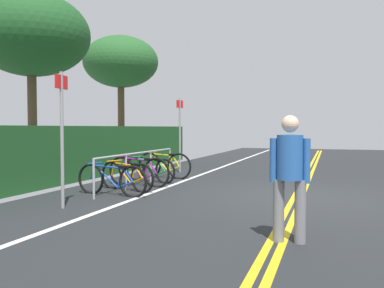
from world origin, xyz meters
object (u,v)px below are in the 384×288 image
Objects in this scene: bicycle_1 at (127,176)px; bicycle_4 at (164,165)px; bicycle_2 at (139,171)px; tree_far_right at (121,63)px; bicycle_3 at (150,170)px; bike_rack at (139,161)px; sign_post_near at (62,127)px; sign_post_far at (180,128)px; tree_mid at (31,35)px; pedestrian at (290,170)px; bicycle_0 at (111,180)px.

bicycle_1 is 0.94× the size of bicycle_4.
tree_far_right is (6.08, 3.74, 3.73)m from bicycle_2.
bike_rack is at bearing -175.94° from bicycle_3.
sign_post_near is at bearing 177.58° from bicycle_1.
sign_post_far is 5.25m from tree_mid.
bicycle_4 reaches higher than bicycle_3.
bike_rack reaches higher than bicycle_1.
sign_post_far is at bearing 29.76° from pedestrian.
bike_rack is 0.77× the size of tree_mid.
bicycle_1 is at bearing -175.21° from bicycle_2.
bike_rack is 5.48m from tree_mid.
pedestrian is 0.67× the size of sign_post_far.
tree_mid is (4.08, 4.01, 2.73)m from sign_post_near.
bicycle_3 is at bearing -178.99° from sign_post_far.
bicycle_2 reaches higher than bicycle_0.
pedestrian is at bearing -142.37° from tree_far_right.
sign_post_near reaches higher than pedestrian.
sign_post_far reaches higher than bike_rack.
tree_far_right is at bearing 26.87° from bicycle_0.
tree_far_right is at bearing 40.14° from bicycle_4.
tree_mid reaches higher than bicycle_0.
tree_mid reaches higher than bicycle_3.
bicycle_2 is 0.73× the size of sign_post_near.
bicycle_4 is 0.31× the size of tree_mid.
bicycle_2 is 5.61m from pedestrian.
tree_far_right is at bearing 22.27° from sign_post_near.
sign_post_far is at bearing 0.74° from sign_post_near.
bike_rack is at bearing 15.62° from bicycle_2.
pedestrian is at bearing -129.10° from bicycle_1.
bicycle_1 is (-0.81, -0.08, -0.28)m from bike_rack.
bike_rack is at bearing 179.76° from bicycle_4.
bicycle_1 is 5.07m from pedestrian.
bike_rack is 3.26m from sign_post_far.
bicycle_2 is at bearing -179.66° from bicycle_4.
tree_far_right is at bearing 37.63° from pedestrian.
tree_mid is (-0.55, 4.03, 3.81)m from bicycle_4.
pedestrian is (-3.98, -3.99, 0.30)m from bike_rack.
pedestrian reaches higher than bicycle_1.
tree_mid is at bearing 118.26° from sign_post_far.
bike_rack is at bearing -148.26° from tree_far_right.
bicycle_0 is 1.88m from sign_post_near.
bicycle_1 is at bearing -177.48° from sign_post_far.
bike_rack is 2.50× the size of bicycle_3.
tree_far_right reaches higher than bicycle_2.
pedestrian is (-4.73, -4.04, 0.58)m from bicycle_3.
bicycle_4 is at bearing 35.50° from pedestrian.
tree_mid is 1.05× the size of tree_far_right.
pedestrian is 13.03m from tree_far_right.
pedestrian is at bearing -139.47° from bicycle_3.
bike_rack is 0.25m from bicycle_2.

